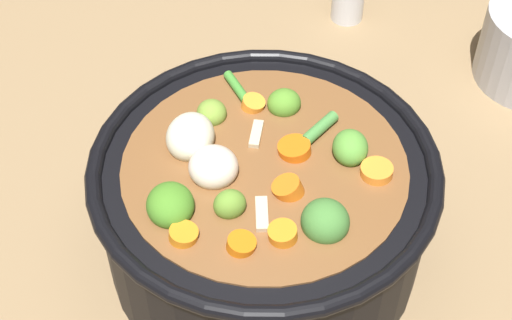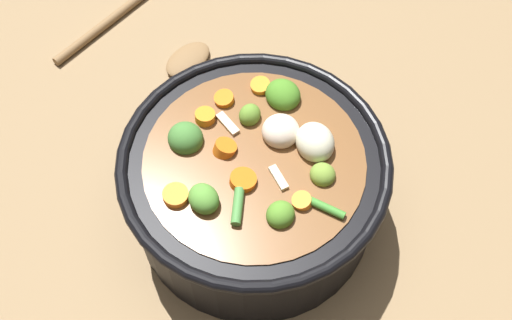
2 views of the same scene
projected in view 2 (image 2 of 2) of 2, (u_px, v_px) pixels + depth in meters
The scene contains 3 objects.
ground_plane at pixel (254, 210), 0.74m from camera, with size 1.10×1.10×0.00m, color #8C704C.
cooking_pot at pixel (255, 183), 0.69m from camera, with size 0.29×0.29×0.14m.
wooden_spoon at pixel (156, 38), 0.88m from camera, with size 0.23×0.23×0.01m.
Camera 2 is at (-0.03, 0.34, 0.67)m, focal length 42.92 mm.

